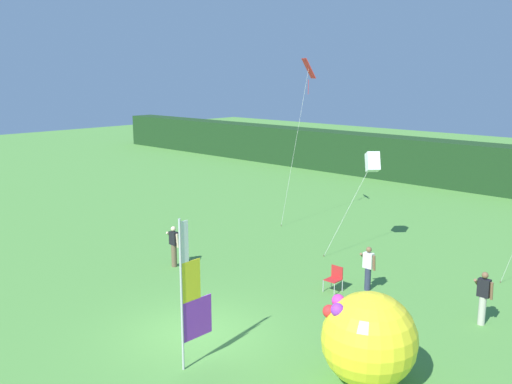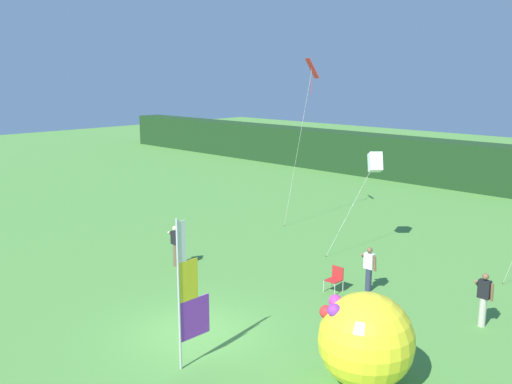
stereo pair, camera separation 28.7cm
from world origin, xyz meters
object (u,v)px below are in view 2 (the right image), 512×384
(inflatable_balloon, at_px, (366,340))
(folding_chair, at_px, (335,277))
(person_mid_field, at_px, (175,245))
(person_far_left, at_px, (484,298))
(person_near_banner, at_px, (369,268))
(kite_red_diamond_0, at_px, (311,74))
(banner_flag, at_px, (188,296))
(kite_white_box_2, at_px, (375,162))

(inflatable_balloon, xyz_separation_m, folding_chair, (-4.22, 4.47, -0.68))
(person_mid_field, relative_size, person_far_left, 0.98)
(person_near_banner, bearing_deg, folding_chair, -132.42)
(person_near_banner, distance_m, folding_chair, 1.24)
(person_near_banner, distance_m, inflatable_balloon, 6.36)
(kite_red_diamond_0, bearing_deg, banner_flag, -62.50)
(person_near_banner, relative_size, person_far_left, 0.95)
(person_far_left, bearing_deg, person_mid_field, -164.13)
(inflatable_balloon, bearing_deg, folding_chair, 133.34)
(person_mid_field, height_order, person_far_left, person_far_left)
(folding_chair, relative_size, kite_white_box_2, 0.21)
(folding_chair, bearing_deg, kite_red_diamond_0, 134.97)
(banner_flag, relative_size, person_far_left, 2.40)
(person_mid_field, height_order, kite_white_box_2, kite_white_box_2)
(banner_flag, xyz_separation_m, person_far_left, (4.52, 7.75, -1.04))
(banner_flag, distance_m, folding_chair, 7.05)
(inflatable_balloon, distance_m, folding_chair, 6.19)
(person_mid_field, height_order, folding_chair, person_mid_field)
(banner_flag, height_order, inflatable_balloon, banner_flag)
(person_far_left, relative_size, folding_chair, 1.90)
(person_near_banner, bearing_deg, kite_white_box_2, 121.88)
(person_mid_field, bearing_deg, folding_chair, 20.32)
(folding_chair, bearing_deg, banner_flag, -86.88)
(kite_white_box_2, bearing_deg, banner_flag, -79.33)
(person_near_banner, distance_m, person_far_left, 4.09)
(banner_flag, relative_size, person_near_banner, 2.54)
(person_far_left, bearing_deg, inflatable_balloon, -97.21)
(person_mid_field, xyz_separation_m, person_far_left, (11.06, 3.14, 0.02))
(person_near_banner, relative_size, person_mid_field, 0.96)
(person_far_left, height_order, inflatable_balloon, inflatable_balloon)
(inflatable_balloon, distance_m, kite_red_diamond_0, 16.87)
(person_far_left, relative_size, inflatable_balloon, 0.71)
(banner_flag, height_order, folding_chair, banner_flag)
(folding_chair, xyz_separation_m, kite_white_box_2, (-1.91, 5.25, 3.32))
(person_near_banner, distance_m, kite_red_diamond_0, 11.61)
(banner_flag, height_order, person_far_left, banner_flag)
(inflatable_balloon, xyz_separation_m, kite_white_box_2, (-6.13, 9.72, 2.64))
(banner_flag, distance_m, kite_red_diamond_0, 16.31)
(person_near_banner, xyz_separation_m, inflatable_balloon, (3.42, -5.35, 0.34))
(person_far_left, bearing_deg, banner_flag, -120.26)
(person_far_left, bearing_deg, kite_white_box_2, 147.21)
(folding_chair, distance_m, kite_red_diamond_0, 11.79)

